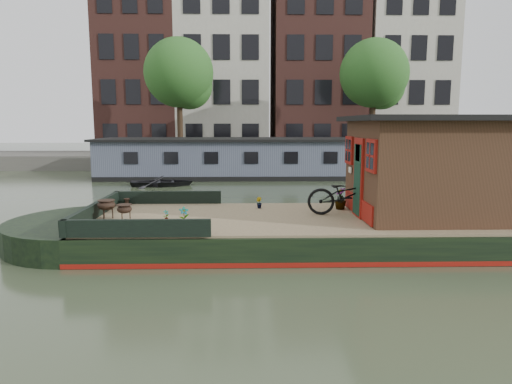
{
  "coord_description": "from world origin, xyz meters",
  "views": [
    {
      "loc": [
        -2.31,
        -10.85,
        2.88
      ],
      "look_at": [
        -2.04,
        0.5,
        1.18
      ],
      "focal_mm": 32.0,
      "sensor_mm": 36.0,
      "label": 1
    }
  ],
  "objects_px": {
    "brazier_front": "(125,213)",
    "brazier_rear": "(107,209)",
    "cabin": "(432,166)",
    "potted_plant_a": "(184,216)",
    "bicycle": "(348,195)",
    "dinghy": "(162,179)"
  },
  "relations": [
    {
      "from": "brazier_front",
      "to": "cabin",
      "type": "bearing_deg",
      "value": 3.9
    },
    {
      "from": "potted_plant_a",
      "to": "dinghy",
      "type": "relative_size",
      "value": 0.14
    },
    {
      "from": "brazier_rear",
      "to": "dinghy",
      "type": "relative_size",
      "value": 0.16
    },
    {
      "from": "bicycle",
      "to": "potted_plant_a",
      "type": "xyz_separation_m",
      "value": [
        -3.87,
        -1.05,
        -0.3
      ]
    },
    {
      "from": "cabin",
      "to": "bicycle",
      "type": "relative_size",
      "value": 2.05
    },
    {
      "from": "brazier_front",
      "to": "dinghy",
      "type": "height_order",
      "value": "brazier_front"
    },
    {
      "from": "bicycle",
      "to": "potted_plant_a",
      "type": "height_order",
      "value": "bicycle"
    },
    {
      "from": "bicycle",
      "to": "cabin",
      "type": "bearing_deg",
      "value": -85.42
    },
    {
      "from": "cabin",
      "to": "brazier_front",
      "type": "bearing_deg",
      "value": -176.1
    },
    {
      "from": "cabin",
      "to": "potted_plant_a",
      "type": "relative_size",
      "value": 9.54
    },
    {
      "from": "bicycle",
      "to": "brazier_front",
      "type": "bearing_deg",
      "value": 104.91
    },
    {
      "from": "brazier_rear",
      "to": "dinghy",
      "type": "bearing_deg",
      "value": 93.26
    },
    {
      "from": "cabin",
      "to": "brazier_rear",
      "type": "xyz_separation_m",
      "value": [
        -7.79,
        -0.15,
        -1.0
      ]
    },
    {
      "from": "brazier_front",
      "to": "dinghy",
      "type": "distance_m",
      "value": 11.06
    },
    {
      "from": "cabin",
      "to": "potted_plant_a",
      "type": "xyz_separation_m",
      "value": [
        -5.85,
        -0.92,
        -1.02
      ]
    },
    {
      "from": "bicycle",
      "to": "brazier_rear",
      "type": "relative_size",
      "value": 4.3
    },
    {
      "from": "bicycle",
      "to": "brazier_rear",
      "type": "bearing_deg",
      "value": 100.9
    },
    {
      "from": "brazier_front",
      "to": "dinghy",
      "type": "relative_size",
      "value": 0.14
    },
    {
      "from": "potted_plant_a",
      "to": "brazier_rear",
      "type": "xyz_separation_m",
      "value": [
        -1.93,
        0.77,
        0.02
      ]
    },
    {
      "from": "bicycle",
      "to": "brazier_rear",
      "type": "height_order",
      "value": "bicycle"
    },
    {
      "from": "brazier_front",
      "to": "brazier_rear",
      "type": "xyz_separation_m",
      "value": [
        -0.51,
        0.35,
        0.02
      ]
    },
    {
      "from": "cabin",
      "to": "brazier_rear",
      "type": "relative_size",
      "value": 8.82
    }
  ]
}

